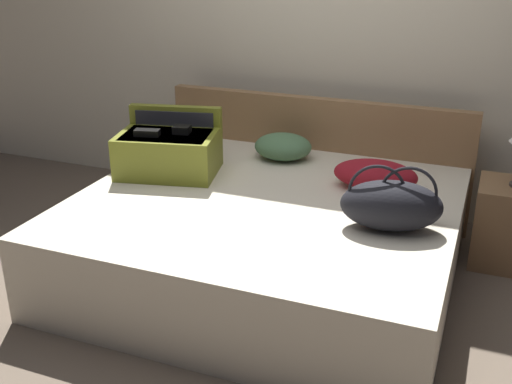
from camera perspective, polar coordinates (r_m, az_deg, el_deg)
name	(u,v)px	position (r m, az deg, el deg)	size (l,w,h in m)	color
ground_plane	(238,310)	(3.39, -1.63, -10.76)	(12.00, 12.00, 0.00)	#6B5B4C
back_wall	(331,24)	(4.44, 6.85, 15.06)	(8.00, 0.10, 2.60)	beige
bed	(265,238)	(3.59, 0.83, -4.26)	(2.09, 1.88, 0.49)	beige
headboard	(315,157)	(4.39, 5.41, 3.22)	(2.13, 0.08, 0.84)	olive
hard_case_large	(169,150)	(3.88, -8.02, 3.87)	(0.67, 0.56, 0.38)	olive
duffel_bag	(391,205)	(3.17, 12.30, -1.14)	(0.56, 0.38, 0.34)	black
pillow_near_headboard	(375,175)	(3.67, 10.87, 1.55)	(0.49, 0.26, 0.17)	maroon
pillow_center_head	(283,147)	(4.11, 2.49, 4.18)	(0.38, 0.31, 0.17)	#4C724C
nightstand	(512,225)	(4.04, 22.45, -2.82)	(0.44, 0.40, 0.51)	olive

